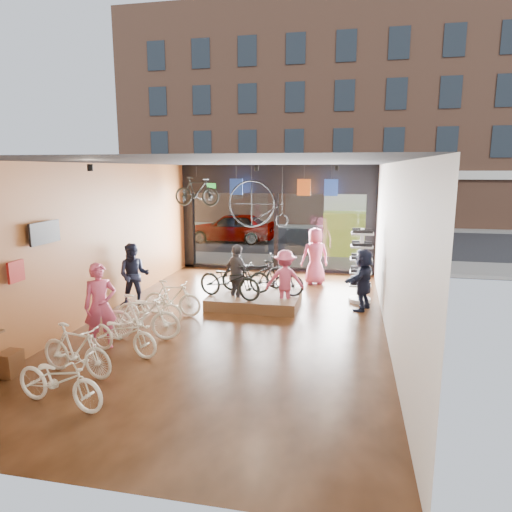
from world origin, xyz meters
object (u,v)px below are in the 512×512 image
(floor_bike_3, at_px, (142,317))
(customer_0, at_px, (100,306))
(floor_bike_5, at_px, (172,298))
(display_bike_right, at_px, (255,272))
(customer_2, at_px, (237,276))
(floor_bike_4, at_px, (149,308))
(customer_5, at_px, (363,279))
(floor_bike_1, at_px, (76,350))
(customer_3, at_px, (285,280))
(customer_4, at_px, (315,256))
(box_truck, at_px, (351,220))
(street_car, at_px, (232,227))
(display_bike_mid, at_px, (276,278))
(sunglasses_rack, at_px, (361,266))
(display_platform, at_px, (255,299))
(penny_farthing, at_px, (261,205))
(floor_bike_2, at_px, (123,333))
(customer_1, at_px, (134,275))
(display_bike_left, at_px, (229,280))
(hung_bike, at_px, (197,192))
(floor_bike_0, at_px, (59,380))

(floor_bike_3, height_order, customer_0, customer_0)
(floor_bike_5, xyz_separation_m, display_bike_right, (1.77, 1.81, 0.34))
(customer_2, bearing_deg, floor_bike_4, 86.67)
(customer_5, bearing_deg, customer_0, -33.68)
(floor_bike_1, bearing_deg, floor_bike_4, 9.19)
(customer_3, distance_m, customer_4, 2.91)
(box_truck, distance_m, customer_4, 6.89)
(customer_4, bearing_deg, customer_5, 98.82)
(street_car, bearing_deg, display_bike_right, 18.35)
(display_bike_mid, relative_size, sunglasses_rack, 0.75)
(display_platform, xyz_separation_m, customer_5, (2.86, 0.16, 0.67))
(customer_0, bearing_deg, customer_3, 11.07)
(customer_5, bearing_deg, customer_2, -61.14)
(customer_5, bearing_deg, penny_farthing, -107.19)
(customer_3, distance_m, customer_5, 2.04)
(floor_bike_2, relative_size, display_bike_right, 0.87)
(floor_bike_1, xyz_separation_m, sunglasses_rack, (5.05, 5.76, 0.56))
(floor_bike_5, distance_m, customer_1, 1.45)
(street_car, xyz_separation_m, customer_3, (4.25, -10.65, 0.04))
(display_bike_left, relative_size, customer_2, 1.08)
(customer_3, height_order, sunglasses_rack, sunglasses_rack)
(floor_bike_4, bearing_deg, penny_farthing, -27.62)
(display_bike_left, distance_m, customer_3, 1.46)
(display_platform, bearing_deg, floor_bike_2, -116.14)
(street_car, relative_size, customer_5, 2.69)
(floor_bike_3, xyz_separation_m, customer_3, (2.71, 2.85, 0.28))
(floor_bike_5, relative_size, hung_bike, 0.96)
(floor_bike_2, bearing_deg, customer_0, 81.65)
(display_bike_mid, height_order, customer_0, customer_0)
(display_bike_mid, height_order, display_bike_right, display_bike_right)
(customer_5, bearing_deg, customer_4, -128.94)
(floor_bike_5, distance_m, display_bike_mid, 2.81)
(penny_farthing, bearing_deg, floor_bike_3, -104.66)
(customer_3, bearing_deg, customer_5, -179.47)
(customer_1, xyz_separation_m, customer_5, (6.00, 0.95, -0.04))
(customer_0, distance_m, customer_2, 3.91)
(box_truck, bearing_deg, customer_1, -118.83)
(customer_2, height_order, customer_3, customer_2)
(box_truck, relative_size, display_bike_right, 3.70)
(display_bike_left, bearing_deg, floor_bike_0, -176.21)
(floor_bike_4, relative_size, customer_3, 0.99)
(customer_0, bearing_deg, box_truck, 34.35)
(floor_bike_2, height_order, customer_5, customer_5)
(floor_bike_1, height_order, customer_5, customer_5)
(floor_bike_0, bearing_deg, customer_0, 25.71)
(floor_bike_1, distance_m, floor_bike_4, 2.79)
(display_bike_mid, distance_m, customer_2, 1.05)
(street_car, distance_m, customer_4, 9.16)
(box_truck, relative_size, customer_4, 3.82)
(street_car, bearing_deg, penny_farthing, 21.39)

